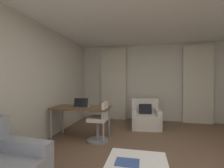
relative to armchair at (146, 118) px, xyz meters
name	(u,v)px	position (x,y,z in m)	size (l,w,h in m)	color
ground_plane	(163,167)	(0.26, -2.12, -0.27)	(12.00, 12.00, 0.00)	brown
wall_window	(153,83)	(0.26, 0.91, 1.03)	(5.12, 0.06, 2.60)	beige
wall_left	(23,84)	(-2.27, -2.12, 1.03)	(0.06, 6.12, 2.60)	beige
curtain_left_panel	(113,84)	(-1.12, 0.78, 0.98)	(0.90, 0.06, 2.50)	beige
curtain_right_panel	(198,84)	(1.63, 0.78, 0.98)	(0.90, 0.06, 2.50)	beige
armchair	(146,118)	(0.00, 0.00, 0.00)	(0.87, 0.84, 0.81)	silver
desk	(81,110)	(-1.50, -1.21, 0.41)	(1.34, 0.62, 0.74)	brown
desk_chair	(99,124)	(-1.02, -1.30, 0.12)	(0.48, 0.48, 0.88)	gray
laptop	(82,105)	(-1.45, -1.25, 0.52)	(0.34, 0.27, 0.22)	#ADADB2
magazine_open	(127,162)	(-0.22, -2.85, 0.13)	(0.28, 0.20, 0.01)	#335193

